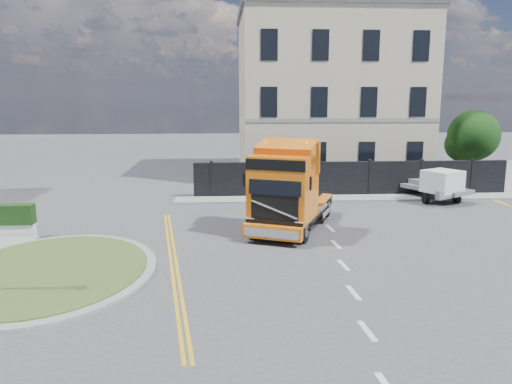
{
  "coord_description": "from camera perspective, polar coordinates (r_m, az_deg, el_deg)",
  "views": [
    {
      "loc": [
        -1.36,
        -18.64,
        5.57
      ],
      "look_at": [
        -0.03,
        1.17,
        1.8
      ],
      "focal_mm": 35.0,
      "sensor_mm": 36.0,
      "label": 1
    }
  ],
  "objects": [
    {
      "name": "georgian_building",
      "position": [
        35.9,
        8.14,
        10.97
      ],
      "size": [
        12.3,
        10.3,
        12.8
      ],
      "color": "beige",
      "rests_on": "ground"
    },
    {
      "name": "tree",
      "position": [
        34.62,
        23.33,
        5.7
      ],
      "size": [
        3.2,
        3.2,
        4.8
      ],
      "color": "#382619",
      "rests_on": "ground"
    },
    {
      "name": "ground",
      "position": [
        19.5,
        0.32,
        -5.85
      ],
      "size": [
        120.0,
        120.0,
        0.0
      ],
      "primitive_type": "plane",
      "color": "#424244",
      "rests_on": "ground"
    },
    {
      "name": "truck",
      "position": [
        20.75,
        3.61,
        -0.06
      ],
      "size": [
        4.6,
        6.69,
        3.76
      ],
      "rotation": [
        0.0,
        0.0,
        -0.4
      ],
      "color": "black",
      "rests_on": "ground"
    },
    {
      "name": "hoarding_fence",
      "position": [
        29.11,
        11.99,
        1.49
      ],
      "size": [
        18.8,
        0.25,
        2.0
      ],
      "color": "black",
      "rests_on": "ground"
    },
    {
      "name": "flatbed_pickup",
      "position": [
        28.67,
        20.08,
        0.84
      ],
      "size": [
        3.55,
        4.73,
        1.78
      ],
      "rotation": [
        0.0,
        0.0,
        0.5
      ],
      "color": "slate",
      "rests_on": "ground"
    },
    {
      "name": "pavement_far",
      "position": [
        28.27,
        11.33,
        -0.7
      ],
      "size": [
        20.0,
        1.6,
        0.12
      ],
      "primitive_type": "cube",
      "color": "gray",
      "rests_on": "ground"
    },
    {
      "name": "traffic_island",
      "position": [
        17.51,
        -22.66,
        -8.39
      ],
      "size": [
        6.8,
        6.8,
        0.17
      ],
      "color": "gray",
      "rests_on": "ground"
    }
  ]
}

